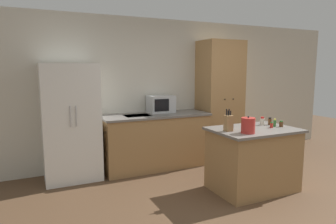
# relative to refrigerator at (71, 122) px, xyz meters

# --- Properties ---
(ground_plane) EXTENTS (14.00, 14.00, 0.00)m
(ground_plane) POSITION_rel_refrigerator_xyz_m (2.09, -1.98, -0.90)
(ground_plane) COLOR brown
(wall_back) EXTENTS (7.20, 0.06, 2.60)m
(wall_back) POSITION_rel_refrigerator_xyz_m (2.09, 0.35, 0.40)
(wall_back) COLOR beige
(wall_back) RESTS_ON ground_plane
(refrigerator) EXTENTS (0.83, 0.66, 1.79)m
(refrigerator) POSITION_rel_refrigerator_xyz_m (0.00, 0.00, 0.00)
(refrigerator) COLOR white
(refrigerator) RESTS_ON ground_plane
(back_counter) EXTENTS (1.86, 0.71, 0.94)m
(back_counter) POSITION_rel_refrigerator_xyz_m (1.40, -0.02, -0.42)
(back_counter) COLOR #9E7547
(back_counter) RESTS_ON ground_plane
(pantry_cabinet) EXTENTS (0.77, 0.60, 2.23)m
(pantry_cabinet) POSITION_rel_refrigerator_xyz_m (2.75, 0.03, 0.22)
(pantry_cabinet) COLOR #9E7547
(pantry_cabinet) RESTS_ON ground_plane
(kitchen_island) EXTENTS (1.19, 0.82, 0.89)m
(kitchen_island) POSITION_rel_refrigerator_xyz_m (2.27, -1.52, -0.45)
(kitchen_island) COLOR #9E7547
(kitchen_island) RESTS_ON ground_plane
(microwave) EXTENTS (0.45, 0.34, 0.30)m
(microwave) POSITION_rel_refrigerator_xyz_m (1.57, 0.13, 0.19)
(microwave) COLOR #B2B5B7
(microwave) RESTS_ON back_counter
(knife_block) EXTENTS (0.10, 0.09, 0.30)m
(knife_block) POSITION_rel_refrigerator_xyz_m (1.84, -1.51, 0.10)
(knife_block) COLOR #9E7547
(knife_block) RESTS_ON kitchen_island
(spice_bottle_tall_dark) EXTENTS (0.04, 0.04, 0.12)m
(spice_bottle_tall_dark) POSITION_rel_refrigerator_xyz_m (2.63, -1.54, 0.04)
(spice_bottle_tall_dark) COLOR #337033
(spice_bottle_tall_dark) RESTS_ON kitchen_island
(spice_bottle_short_red) EXTENTS (0.06, 0.06, 0.12)m
(spice_bottle_short_red) POSITION_rel_refrigerator_xyz_m (2.55, -1.36, 0.05)
(spice_bottle_short_red) COLOR beige
(spice_bottle_short_red) RESTS_ON kitchen_island
(spice_bottle_amber_oil) EXTENTS (0.05, 0.05, 0.11)m
(spice_bottle_amber_oil) POSITION_rel_refrigerator_xyz_m (2.67, -1.40, 0.04)
(spice_bottle_amber_oil) COLOR #563319
(spice_bottle_amber_oil) RESTS_ON kitchen_island
(spice_bottle_green_herb) EXTENTS (0.04, 0.04, 0.08)m
(spice_bottle_green_herb) POSITION_rel_refrigerator_xyz_m (2.53, -1.58, 0.03)
(spice_bottle_green_herb) COLOR #B2281E
(spice_bottle_green_herb) RESTS_ON kitchen_island
(spice_bottle_pale_salt) EXTENTS (0.05, 0.05, 0.09)m
(spice_bottle_pale_salt) POSITION_rel_refrigerator_xyz_m (2.71, -1.58, 0.03)
(spice_bottle_pale_salt) COLOR #563319
(spice_bottle_pale_salt) RESTS_ON kitchen_island
(kettle) EXTENTS (0.18, 0.18, 0.23)m
(kettle) POSITION_rel_refrigerator_xyz_m (1.98, -1.73, 0.09)
(kettle) COLOR #B72D28
(kettle) RESTS_ON kitchen_island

